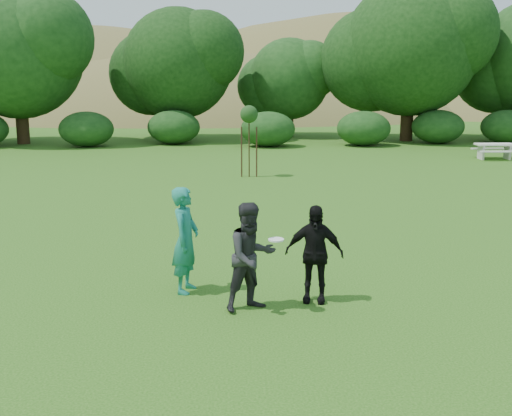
{
  "coord_description": "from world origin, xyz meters",
  "views": [
    {
      "loc": [
        -0.43,
        -11.19,
        4.1
      ],
      "look_at": [
        0.0,
        3.0,
        1.1
      ],
      "focal_mm": 45.0,
      "sensor_mm": 36.0,
      "label": 1
    }
  ],
  "objects_px": {
    "picnic_table": "(494,149)",
    "player_teal": "(185,240)",
    "player_grey": "(251,257)",
    "sapling": "(249,116)",
    "player_black": "(314,254)"
  },
  "relations": [
    {
      "from": "player_grey",
      "to": "sapling",
      "type": "height_order",
      "value": "sapling"
    },
    {
      "from": "player_grey",
      "to": "sapling",
      "type": "distance_m",
      "value": 14.85
    },
    {
      "from": "player_teal",
      "to": "sapling",
      "type": "relative_size",
      "value": 0.71
    },
    {
      "from": "player_teal",
      "to": "picnic_table",
      "type": "relative_size",
      "value": 1.13
    },
    {
      "from": "sapling",
      "to": "picnic_table",
      "type": "bearing_deg",
      "value": 22.67
    },
    {
      "from": "picnic_table",
      "to": "player_teal",
      "type": "bearing_deg",
      "value": -125.58
    },
    {
      "from": "player_black",
      "to": "sapling",
      "type": "height_order",
      "value": "sapling"
    },
    {
      "from": "player_black",
      "to": "sapling",
      "type": "relative_size",
      "value": 0.63
    },
    {
      "from": "player_black",
      "to": "picnic_table",
      "type": "xyz_separation_m",
      "value": [
        11.06,
        19.38,
        -0.38
      ]
    },
    {
      "from": "player_teal",
      "to": "player_black",
      "type": "distance_m",
      "value": 2.45
    },
    {
      "from": "player_grey",
      "to": "picnic_table",
      "type": "bearing_deg",
      "value": 29.88
    },
    {
      "from": "picnic_table",
      "to": "sapling",
      "type": "bearing_deg",
      "value": -157.33
    },
    {
      "from": "sapling",
      "to": "player_teal",
      "type": "bearing_deg",
      "value": -96.09
    },
    {
      "from": "sapling",
      "to": "player_black",
      "type": "bearing_deg",
      "value": -86.44
    },
    {
      "from": "player_grey",
      "to": "sapling",
      "type": "xyz_separation_m",
      "value": [
        0.25,
        14.77,
        1.46
      ]
    }
  ]
}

